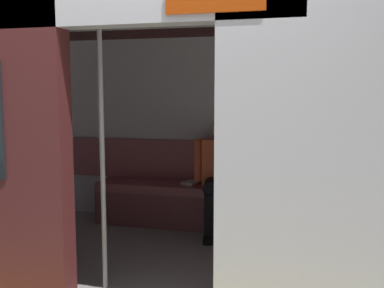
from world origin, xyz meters
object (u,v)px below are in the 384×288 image
(book, at_px, (192,182))
(train_car, at_px, (177,96))
(grab_pole_far, at_px, (223,155))
(handbag, at_px, (267,180))
(bench_seat, at_px, (207,196))
(grab_pole_door, at_px, (102,153))
(person_seated, at_px, (220,167))

(book, bearing_deg, train_car, 116.47)
(book, bearing_deg, grab_pole_far, 131.35)
(handbag, height_order, book, handbag)
(book, bearing_deg, bench_seat, 176.72)
(train_car, height_order, handbag, train_car)
(handbag, bearing_deg, bench_seat, 4.58)
(book, distance_m, grab_pole_far, 1.74)
(bench_seat, xyz_separation_m, book, (0.19, -0.08, 0.12))
(grab_pole_far, bearing_deg, book, -68.04)
(grab_pole_door, bearing_deg, bench_seat, -105.11)
(bench_seat, distance_m, grab_pole_door, 1.78)
(handbag, distance_m, book, 0.81)
(bench_seat, height_order, grab_pole_far, grab_pole_far)
(bench_seat, bearing_deg, book, -22.68)
(bench_seat, xyz_separation_m, grab_pole_door, (0.43, 1.60, 0.66))
(train_car, relative_size, person_seated, 5.37)
(train_car, xyz_separation_m, person_seated, (-0.21, -0.84, -0.74))
(bench_seat, relative_size, book, 11.15)
(train_car, bearing_deg, bench_seat, -94.22)
(bench_seat, distance_m, book, 0.24)
(train_car, xyz_separation_m, bench_seat, (-0.07, -0.90, -1.07))
(train_car, distance_m, handbag, 1.46)
(bench_seat, bearing_deg, train_car, 85.78)
(person_seated, distance_m, handbag, 0.50)
(grab_pole_door, bearing_deg, grab_pole_far, -170.69)
(train_car, bearing_deg, person_seated, -104.27)
(book, relative_size, grab_pole_door, 0.11)
(person_seated, bearing_deg, grab_pole_door, 69.43)
(grab_pole_far, bearing_deg, grab_pole_door, 9.31)
(bench_seat, xyz_separation_m, grab_pole_far, (-0.43, 1.45, 0.66))
(book, xyz_separation_m, grab_pole_far, (-0.62, 1.53, 0.54))
(person_seated, distance_m, book, 0.41)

